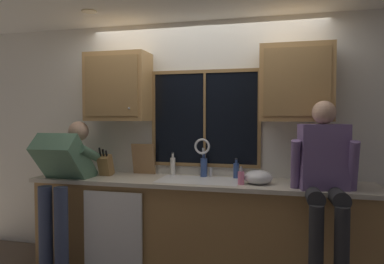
# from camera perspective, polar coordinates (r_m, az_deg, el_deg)

# --- Properties ---
(back_wall) EXTENTS (5.69, 0.12, 2.55)m
(back_wall) POSITION_cam_1_polar(r_m,az_deg,el_deg) (3.84, 2.06, -1.55)
(back_wall) COLOR silver
(back_wall) RESTS_ON floor
(ceiling_downlight_left) EXTENTS (0.14, 0.14, 0.01)m
(ceiling_downlight_left) POSITION_cam_1_polar(r_m,az_deg,el_deg) (3.70, -16.14, 18.04)
(ceiling_downlight_left) COLOR #FFEAB2
(window_glass) EXTENTS (1.10, 0.02, 0.95)m
(window_glass) POSITION_cam_1_polar(r_m,az_deg,el_deg) (3.76, 2.07, 2.18)
(window_glass) COLOR black
(window_frame_top) EXTENTS (1.17, 0.02, 0.04)m
(window_frame_top) POSITION_cam_1_polar(r_m,az_deg,el_deg) (3.78, 2.05, 9.65)
(window_frame_top) COLOR olive
(window_frame_bottom) EXTENTS (1.17, 0.02, 0.04)m
(window_frame_bottom) POSITION_cam_1_polar(r_m,az_deg,el_deg) (3.79, 2.03, -5.30)
(window_frame_bottom) COLOR olive
(window_frame_left) EXTENTS (0.03, 0.02, 0.95)m
(window_frame_left) POSITION_cam_1_polar(r_m,az_deg,el_deg) (3.91, -6.13, 2.17)
(window_frame_left) COLOR olive
(window_frame_right) EXTENTS (0.03, 0.02, 0.95)m
(window_frame_right) POSITION_cam_1_polar(r_m,az_deg,el_deg) (3.68, 10.73, 2.13)
(window_frame_right) COLOR olive
(window_mullion_center) EXTENTS (0.02, 0.02, 0.95)m
(window_mullion_center) POSITION_cam_1_polar(r_m,az_deg,el_deg) (3.75, 2.04, 2.17)
(window_mullion_center) COLOR olive
(lower_cabinet_run) EXTENTS (3.29, 0.58, 0.88)m
(lower_cabinet_run) POSITION_cam_1_polar(r_m,az_deg,el_deg) (3.66, 0.86, -15.08)
(lower_cabinet_run) COLOR #A07744
(lower_cabinet_run) RESTS_ON floor
(countertop) EXTENTS (3.35, 0.62, 0.04)m
(countertop) POSITION_cam_1_polar(r_m,az_deg,el_deg) (3.53, 0.80, -8.04)
(countertop) COLOR beige
(countertop) RESTS_ON lower_cabinet_run
(dishwasher_front) EXTENTS (0.60, 0.02, 0.74)m
(dishwasher_front) POSITION_cam_1_polar(r_m,az_deg,el_deg) (3.62, -12.57, -15.07)
(dishwasher_front) COLOR white
(upper_cabinet_left) EXTENTS (0.67, 0.36, 0.72)m
(upper_cabinet_left) POSITION_cam_1_polar(r_m,az_deg,el_deg) (3.92, -11.73, 7.04)
(upper_cabinet_left) COLOR #B2844C
(upper_cabinet_right) EXTENTS (0.67, 0.36, 0.72)m
(upper_cabinet_right) POSITION_cam_1_polar(r_m,az_deg,el_deg) (3.54, 16.30, 7.49)
(upper_cabinet_right) COLOR #B2844C
(sink) EXTENTS (0.80, 0.46, 0.21)m
(sink) POSITION_cam_1_polar(r_m,az_deg,el_deg) (3.55, 1.07, -9.26)
(sink) COLOR silver
(sink) RESTS_ON lower_cabinet_run
(faucet) EXTENTS (0.18, 0.09, 0.40)m
(faucet) POSITION_cam_1_polar(r_m,az_deg,el_deg) (3.67, 1.82, -3.33)
(faucet) COLOR silver
(faucet) RESTS_ON countertop
(person_standing) EXTENTS (0.53, 0.72, 1.50)m
(person_standing) POSITION_cam_1_polar(r_m,az_deg,el_deg) (3.79, -19.86, -6.88)
(person_standing) COLOR #384260
(person_standing) RESTS_ON floor
(person_sitting_on_counter) EXTENTS (0.54, 0.63, 1.26)m
(person_sitting_on_counter) POSITION_cam_1_polar(r_m,az_deg,el_deg) (3.17, 20.44, -5.67)
(person_sitting_on_counter) COLOR #262628
(person_sitting_on_counter) RESTS_ON countertop
(knife_block) EXTENTS (0.12, 0.18, 0.32)m
(knife_block) POSITION_cam_1_polar(r_m,az_deg,el_deg) (3.89, -13.64, -5.21)
(knife_block) COLOR olive
(knife_block) RESTS_ON countertop
(cutting_board) EXTENTS (0.25, 0.09, 0.33)m
(cutting_board) POSITION_cam_1_polar(r_m,az_deg,el_deg) (3.91, -7.78, -4.30)
(cutting_board) COLOR #997047
(cutting_board) RESTS_ON countertop
(mixing_bowl) EXTENTS (0.27, 0.27, 0.13)m
(mixing_bowl) POSITION_cam_1_polar(r_m,az_deg,el_deg) (3.40, 10.53, -7.14)
(mixing_bowl) COLOR silver
(mixing_bowl) RESTS_ON countertop
(soap_dispenser) EXTENTS (0.06, 0.07, 0.17)m
(soap_dispenser) POSITION_cam_1_polar(r_m,az_deg,el_deg) (3.33, 7.86, -7.22)
(soap_dispenser) COLOR pink
(soap_dispenser) RESTS_ON countertop
(bottle_green_glass) EXTENTS (0.07, 0.07, 0.25)m
(bottle_green_glass) POSITION_cam_1_polar(r_m,az_deg,el_deg) (3.72, 1.90, -5.57)
(bottle_green_glass) COLOR #334C8C
(bottle_green_glass) RESTS_ON countertop
(bottle_tall_clear) EXTENTS (0.05, 0.05, 0.25)m
(bottle_tall_clear) POSITION_cam_1_polar(r_m,az_deg,el_deg) (3.81, -3.09, -5.42)
(bottle_tall_clear) COLOR silver
(bottle_tall_clear) RESTS_ON countertop
(bottle_amber_small) EXTENTS (0.06, 0.06, 0.20)m
(bottle_amber_small) POSITION_cam_1_polar(r_m,az_deg,el_deg) (3.66, 7.09, -6.07)
(bottle_amber_small) COLOR #334C8C
(bottle_amber_small) RESTS_ON countertop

